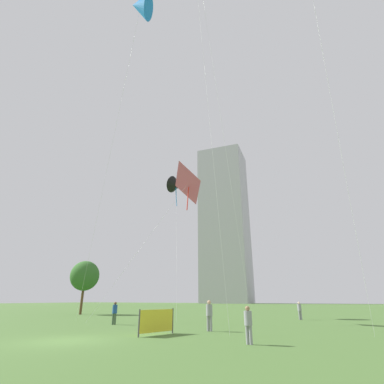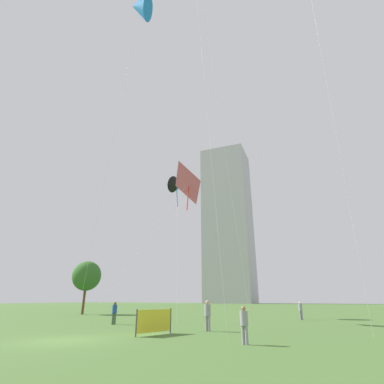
# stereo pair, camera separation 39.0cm
# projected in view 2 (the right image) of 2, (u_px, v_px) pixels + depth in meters

# --- Properties ---
(ground) EXTENTS (280.00, 280.00, 0.00)m
(ground) POSITION_uv_depth(u_px,v_px,m) (63.00, 341.00, 13.93)
(ground) COLOR #476B30
(person_standing_0) EXTENTS (0.40, 0.40, 1.79)m
(person_standing_0) POSITION_uv_depth(u_px,v_px,m) (208.00, 313.00, 18.37)
(person_standing_0) COLOR gray
(person_standing_0) RESTS_ON ground
(person_standing_1) EXTENTS (0.37, 0.37, 1.67)m
(person_standing_1) POSITION_uv_depth(u_px,v_px,m) (114.00, 311.00, 23.17)
(person_standing_1) COLOR #3F593F
(person_standing_1) RESTS_ON ground
(person_standing_2) EXTENTS (0.35, 0.35, 1.57)m
(person_standing_2) POSITION_uv_depth(u_px,v_px,m) (244.00, 322.00, 12.99)
(person_standing_2) COLOR gray
(person_standing_2) RESTS_ON ground
(person_standing_3) EXTENTS (0.36, 0.36, 1.63)m
(person_standing_3) POSITION_uv_depth(u_px,v_px,m) (300.00, 309.00, 28.32)
(person_standing_3) COLOR gray
(person_standing_3) RESTS_ON ground
(kite_flying_2) EXTENTS (9.43, 5.42, 33.03)m
(kite_flying_2) POSITION_uv_depth(u_px,v_px,m) (140.00, 7.00, 31.50)
(kite_flying_2) COLOR silver
(kite_flying_2) RESTS_ON ground
(kite_flying_3) EXTENTS (8.16, 6.18, 14.26)m
(kite_flying_3) POSITION_uv_depth(u_px,v_px,m) (188.00, 184.00, 29.83)
(kite_flying_3) COLOR silver
(kite_flying_3) RESTS_ON ground
(kite_flying_5) EXTENTS (5.44, 7.99, 17.42)m
(kite_flying_5) POSITION_uv_depth(u_px,v_px,m) (177.00, 185.00, 38.76)
(kite_flying_5) COLOR silver
(kite_flying_5) RESTS_ON ground
(park_tree_0) EXTENTS (3.79, 3.79, 6.81)m
(park_tree_0) POSITION_uv_depth(u_px,v_px,m) (87.00, 276.00, 39.76)
(park_tree_0) COLOR brown
(park_tree_0) RESTS_ON ground
(distant_highrise_0) EXTENTS (25.11, 23.21, 79.88)m
(distant_highrise_0) POSITION_uv_depth(u_px,v_px,m) (228.00, 223.00, 154.76)
(distant_highrise_0) COLOR #A8A8AD
(distant_highrise_0) RESTS_ON ground
(event_banner) EXTENTS (0.71, 2.50, 1.37)m
(event_banner) POSITION_uv_depth(u_px,v_px,m) (154.00, 321.00, 16.34)
(event_banner) COLOR #4C4C4C
(event_banner) RESTS_ON ground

